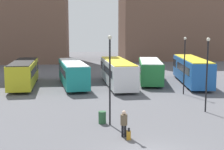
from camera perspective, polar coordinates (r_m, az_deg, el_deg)
building_block_right at (r=71.96m, az=12.00°, el=11.45°), size 25.27×11.38×21.60m
bus_0 at (r=37.21m, az=-15.80°, el=0.44°), size 3.01×10.69×2.91m
bus_1 at (r=36.37m, az=-7.22°, el=0.45°), size 3.80×10.91×2.82m
bus_2 at (r=36.35m, az=0.94°, el=0.61°), size 3.00×11.95×2.94m
bus_3 at (r=38.95m, az=6.98°, el=0.88°), size 4.17×9.91×2.74m
bus_4 at (r=38.75m, az=14.28°, el=0.96°), size 4.33×12.63×3.11m
traveler at (r=18.85m, az=2.20°, el=-8.46°), size 0.45×0.45×1.63m
suitcase at (r=18.65m, az=3.05°, el=-10.91°), size 0.26×0.34×0.74m
lamp_post_0 at (r=20.66m, az=-0.39°, el=0.30°), size 0.28×0.28×6.04m
lamp_post_1 at (r=31.81m, az=13.11°, el=2.53°), size 0.28×0.28×5.74m
lamp_post_2 at (r=25.20m, az=16.99°, el=1.08°), size 0.28×0.28×5.82m
trash_bin at (r=21.64m, az=-1.80°, el=-7.76°), size 0.52×0.52×0.85m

